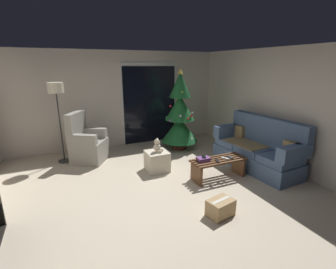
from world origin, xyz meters
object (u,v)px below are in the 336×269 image
remote_graphite (230,157)px  christmas_tree (180,115)px  coffee_table (218,165)px  cardboard_box_taped_mid_floor (220,208)px  teddy_bear_cream (157,146)px  remote_white (225,158)px  book_stack (203,159)px  floor_lamp (56,96)px  ottoman (157,161)px  couch (258,149)px  remote_black (217,161)px  armchair (87,144)px  cell_phone (204,157)px  teddy_bear_chestnut_by_tree (156,153)px

remote_graphite → christmas_tree: bearing=-83.1°
remote_graphite → coffee_table: bearing=-6.2°
cardboard_box_taped_mid_floor → teddy_bear_cream: bearing=97.8°
remote_white → book_stack: bearing=-35.9°
floor_lamp → teddy_bear_cream: (1.77, -1.33, -0.97)m
remote_white → christmas_tree: bearing=-114.0°
book_stack → floor_lamp: (-2.40, 2.11, 1.07)m
christmas_tree → ottoman: bearing=-135.4°
couch → remote_black: couch is taller
armchair → teddy_bear_cream: 1.72m
remote_black → teddy_bear_cream: size_ratio=0.55×
armchair → cardboard_box_taped_mid_floor: 3.38m
cell_phone → armchair: armchair is taller
cell_phone → teddy_bear_cream: (-0.64, 0.76, 0.06)m
remote_graphite → teddy_bear_cream: bearing=-33.4°
teddy_bear_chestnut_by_tree → cell_phone: bearing=-74.3°
remote_black → armchair: size_ratio=0.14×
remote_white → christmas_tree: christmas_tree is taller
remote_graphite → teddy_bear_chestnut_by_tree: bearing=-56.1°
remote_white → ottoman: 1.39m
ottoman → teddy_bear_chestnut_by_tree: size_ratio=1.54×
cell_phone → floor_lamp: size_ratio=0.08×
book_stack → remote_black: bearing=-32.9°
book_stack → teddy_bear_cream: size_ratio=0.87×
couch → remote_white: bearing=-171.5°
couch → remote_black: (-1.18, -0.20, 0.01)m
christmas_tree → armchair: size_ratio=1.81×
couch → remote_white: size_ratio=12.72×
couch → christmas_tree: 2.07m
cardboard_box_taped_mid_floor → floor_lamp: bearing=122.4°
remote_black → floor_lamp: floor_lamp is taller
teddy_bear_cream → coffee_table: bearing=-40.8°
couch → cardboard_box_taped_mid_floor: size_ratio=4.63×
book_stack → christmas_tree: bearing=77.2°
cell_phone → ottoman: 1.04m
book_stack → cell_phone: (0.02, 0.01, 0.04)m
floor_lamp → teddy_bear_cream: size_ratio=6.25×
remote_white → teddy_bear_cream: size_ratio=0.55×
book_stack → floor_lamp: floor_lamp is taller
couch → ottoman: (-2.03, 0.72, -0.19)m
book_stack → armchair: armchair is taller
teddy_bear_cream → couch: bearing=-19.4°
couch → floor_lamp: size_ratio=1.11×
book_stack → cell_phone: cell_phone is taller
remote_black → remote_white: (0.21, 0.06, 0.00)m
remote_white → ottoman: remote_white is taller
coffee_table → remote_black: size_ratio=7.05×
book_stack → christmas_tree: 1.91m
teddy_bear_cream → ottoman: bearing=139.2°
coffee_table → ottoman: 1.26m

